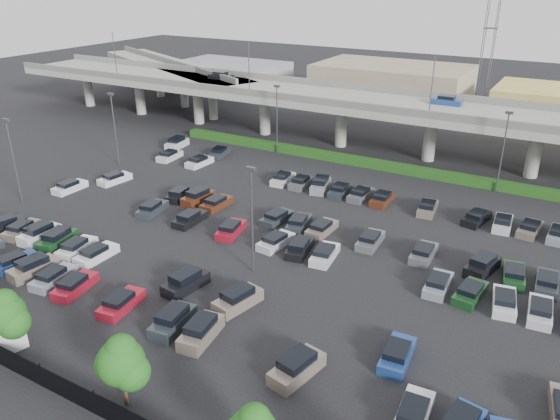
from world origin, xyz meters
name	(u,v)px	position (x,y,z in m)	size (l,w,h in m)	color
ground	(294,238)	(0.00, 0.00, 0.00)	(280.00, 280.00, 0.00)	black
overpass	(398,109)	(-0.18, 32.00, 6.97)	(150.00, 13.00, 15.80)	gray
on_ramp	(172,69)	(-52.10, 43.05, 6.86)	(50.93, 30.13, 8.80)	gray
hedge	(379,165)	(0.00, 25.00, 0.55)	(66.00, 1.60, 1.10)	#1A4012
fence	(83,398)	(-0.05, -28.00, 0.90)	(70.00, 0.10, 2.00)	black
tree_row	(104,355)	(0.70, -26.53, 3.52)	(65.07, 3.66, 5.94)	#332316
parked_cars	(275,245)	(-0.28, -3.47, 0.60)	(62.87, 41.69, 1.67)	#292F35
light_poles	(270,169)	(-4.13, 2.00, 6.24)	(66.90, 48.38, 10.30)	#454549
distant_buildings	(516,101)	(12.38, 61.81, 3.74)	(138.00, 24.00, 9.00)	slate
comm_tower	(491,25)	(4.00, 74.00, 15.61)	(2.40, 2.40, 30.00)	#454549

